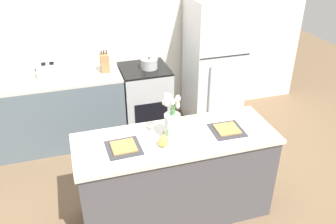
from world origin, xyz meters
The scene contains 13 objects.
ground_plane centered at (0.00, 0.00, 0.00)m, with size 10.00×10.00×0.00m, color brown.
back_wall centered at (0.00, 2.00, 1.35)m, with size 5.20×0.08×2.70m.
kitchen_island centered at (0.00, 0.00, 0.45)m, with size 1.80×0.66×0.89m.
back_counter centered at (-1.06, 1.60, 0.45)m, with size 1.68×0.60×0.90m.
stove_range centered at (0.10, 1.60, 0.45)m, with size 0.60×0.61×0.90m.
refrigerator centered at (1.05, 1.60, 0.86)m, with size 0.68×0.67×1.72m.
flower_vase centered at (-0.04, 0.01, 1.05)m, with size 0.16×0.15×0.43m.
pear_figurine centered at (-0.15, -0.10, 0.95)m, with size 0.09×0.09×0.14m.
plate_setting_left centered at (-0.47, -0.03, 0.90)m, with size 0.29×0.29×0.02m.
plate_setting_right centered at (0.47, -0.03, 0.90)m, with size 0.29×0.29×0.02m.
toaster centered at (-1.04, 1.65, 0.99)m, with size 0.28×0.18×0.17m.
cooking_pot centered at (0.16, 1.57, 0.97)m, with size 0.21×0.21×0.15m.
knife_block centered at (-0.39, 1.63, 1.01)m, with size 0.10×0.14×0.27m.
Camera 1 is at (-0.83, -2.47, 2.62)m, focal length 38.00 mm.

